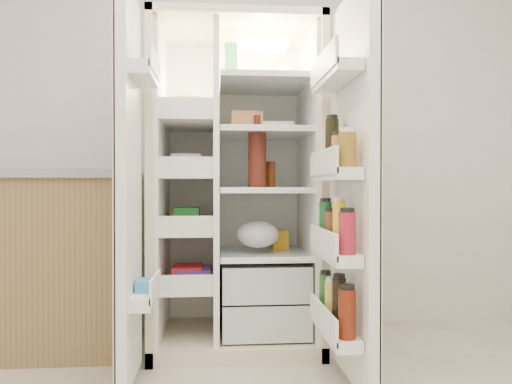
{
  "coord_description": "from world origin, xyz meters",
  "views": [
    {
      "loc": [
        -0.17,
        -1.15,
        0.9
      ],
      "look_at": [
        0.03,
        1.25,
        0.87
      ],
      "focal_mm": 34.0,
      "sensor_mm": 36.0,
      "label": 1
    }
  ],
  "objects": [
    {
      "name": "wall_back",
      "position": [
        0.0,
        2.0,
        1.35
      ],
      "size": [
        4.0,
        0.02,
        2.7
      ],
      "primitive_type": "cube",
      "color": "silver",
      "rests_on": "floor"
    },
    {
      "name": "kitchen_counter",
      "position": [
        -1.32,
        1.65,
        0.5
      ],
      "size": [
        1.36,
        0.72,
        0.99
      ],
      "color": "olive",
      "rests_on": "floor"
    },
    {
      "name": "fridge_door",
      "position": [
        0.43,
        0.96,
        0.87
      ],
      "size": [
        0.17,
        0.58,
        1.72
      ],
      "color": "white",
      "rests_on": "floor"
    },
    {
      "name": "freezer_door",
      "position": [
        -0.56,
        1.05,
        0.89
      ],
      "size": [
        0.15,
        0.4,
        1.72
      ],
      "color": "white",
      "rests_on": "floor"
    },
    {
      "name": "refrigerator",
      "position": [
        -0.04,
        1.65,
        0.74
      ],
      "size": [
        0.92,
        0.7,
        1.8
      ],
      "color": "beige",
      "rests_on": "floor"
    }
  ]
}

